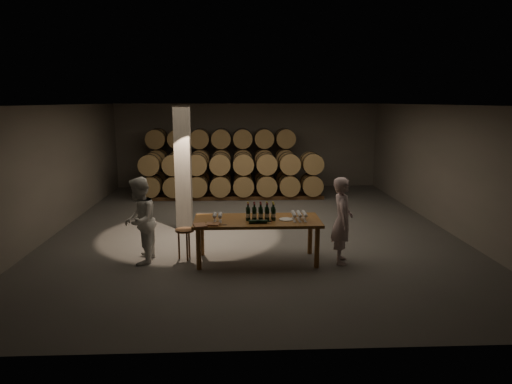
{
  "coord_description": "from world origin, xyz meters",
  "views": [
    {
      "loc": [
        -0.42,
        -11.59,
        3.3
      ],
      "look_at": [
        0.06,
        -0.62,
        1.1
      ],
      "focal_mm": 32.0,
      "sensor_mm": 36.0,
      "label": 1
    }
  ],
  "objects_px": {
    "bottle_cluster": "(261,214)",
    "person_man": "(342,220)",
    "tasting_table": "(257,224)",
    "plate": "(286,219)",
    "notebook_near": "(213,224)",
    "person_woman": "(139,221)",
    "stool": "(185,235)"
  },
  "relations": [
    {
      "from": "plate",
      "to": "person_woman",
      "type": "xyz_separation_m",
      "value": [
        -3.0,
        0.07,
        -0.01
      ]
    },
    {
      "from": "notebook_near",
      "to": "person_woman",
      "type": "height_order",
      "value": "person_woman"
    },
    {
      "from": "stool",
      "to": "bottle_cluster",
      "type": "bearing_deg",
      "value": -7.16
    },
    {
      "from": "bottle_cluster",
      "to": "person_man",
      "type": "relative_size",
      "value": 0.34
    },
    {
      "from": "plate",
      "to": "notebook_near",
      "type": "relative_size",
      "value": 1.11
    },
    {
      "from": "tasting_table",
      "to": "person_woman",
      "type": "height_order",
      "value": "person_woman"
    },
    {
      "from": "bottle_cluster",
      "to": "person_woman",
      "type": "relative_size",
      "value": 0.34
    },
    {
      "from": "stool",
      "to": "person_man",
      "type": "height_order",
      "value": "person_man"
    },
    {
      "from": "stool",
      "to": "person_woman",
      "type": "distance_m",
      "value": 0.98
    },
    {
      "from": "person_woman",
      "to": "plate",
      "type": "bearing_deg",
      "value": 89.92
    },
    {
      "from": "tasting_table",
      "to": "bottle_cluster",
      "type": "height_order",
      "value": "bottle_cluster"
    },
    {
      "from": "notebook_near",
      "to": "person_man",
      "type": "height_order",
      "value": "person_man"
    },
    {
      "from": "person_woman",
      "to": "notebook_near",
      "type": "bearing_deg",
      "value": 76.26
    },
    {
      "from": "person_man",
      "to": "person_woman",
      "type": "relative_size",
      "value": 1.0
    },
    {
      "from": "bottle_cluster",
      "to": "person_man",
      "type": "bearing_deg",
      "value": -4.47
    },
    {
      "from": "stool",
      "to": "person_man",
      "type": "distance_m",
      "value": 3.29
    },
    {
      "from": "tasting_table",
      "to": "person_man",
      "type": "height_order",
      "value": "person_man"
    },
    {
      "from": "stool",
      "to": "tasting_table",
      "type": "bearing_deg",
      "value": -7.09
    },
    {
      "from": "stool",
      "to": "person_woman",
      "type": "bearing_deg",
      "value": -169.26
    },
    {
      "from": "plate",
      "to": "person_woman",
      "type": "distance_m",
      "value": 3.0
    },
    {
      "from": "plate",
      "to": "notebook_near",
      "type": "height_order",
      "value": "notebook_near"
    },
    {
      "from": "tasting_table",
      "to": "stool",
      "type": "height_order",
      "value": "tasting_table"
    },
    {
      "from": "person_woman",
      "to": "bottle_cluster",
      "type": "bearing_deg",
      "value": 90.49
    },
    {
      "from": "bottle_cluster",
      "to": "notebook_near",
      "type": "xyz_separation_m",
      "value": [
        -0.96,
        -0.37,
        -0.11
      ]
    },
    {
      "from": "tasting_table",
      "to": "bottle_cluster",
      "type": "xyz_separation_m",
      "value": [
        0.07,
        -0.01,
        0.23
      ]
    },
    {
      "from": "tasting_table",
      "to": "person_woman",
      "type": "relative_size",
      "value": 1.45
    },
    {
      "from": "bottle_cluster",
      "to": "person_man",
      "type": "height_order",
      "value": "person_man"
    },
    {
      "from": "tasting_table",
      "to": "plate",
      "type": "relative_size",
      "value": 9.09
    },
    {
      "from": "person_woman",
      "to": "person_man",
      "type": "bearing_deg",
      "value": 88.98
    },
    {
      "from": "stool",
      "to": "person_man",
      "type": "relative_size",
      "value": 0.37
    },
    {
      "from": "notebook_near",
      "to": "bottle_cluster",
      "type": "bearing_deg",
      "value": 31.68
    },
    {
      "from": "person_man",
      "to": "plate",
      "type": "bearing_deg",
      "value": 93.71
    }
  ]
}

